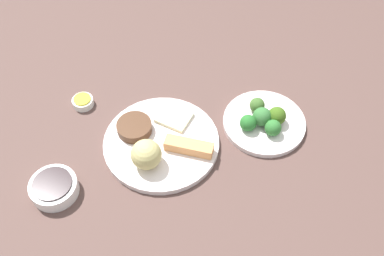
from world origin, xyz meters
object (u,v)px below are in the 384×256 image
Objects in this scene: broccoli_plate at (264,123)px; sauce_ramekin_hot_mustard at (83,102)px; soy_sauce_bowl at (54,188)px; main_plate at (162,142)px.

sauce_ramekin_hot_mustard reaches higher than broccoli_plate.
soy_sauce_bowl is 0.26m from sauce_ramekin_hot_mustard.
sauce_ramekin_hot_mustard is (0.22, -0.10, 0.00)m from main_plate.
soy_sauce_bowl is (0.46, 0.25, 0.01)m from broccoli_plate.
soy_sauce_bowl reaches higher than broccoli_plate.
sauce_ramekin_hot_mustard is (0.01, -0.26, -0.01)m from soy_sauce_bowl.
soy_sauce_bowl is (0.22, 0.16, 0.01)m from main_plate.
sauce_ramekin_hot_mustard is at bearing -24.40° from main_plate.
broccoli_plate is at bearing -159.93° from main_plate.
main_plate is 2.63× the size of soy_sauce_bowl.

